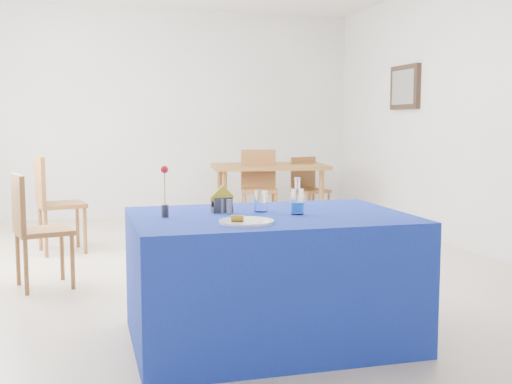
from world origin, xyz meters
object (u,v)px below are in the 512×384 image
(oak_table, at_px, (269,170))
(blue_table, at_px, (270,278))
(plate, at_px, (246,222))
(chair_win_b, at_px, (52,197))
(chair_bg_right, at_px, (307,185))
(water_bottle, at_px, (297,202))
(chair_bg_left, at_px, (259,183))
(chair_win_a, at_px, (33,223))

(oak_table, bearing_deg, blue_table, -106.35)
(plate, xyz_separation_m, oak_table, (1.45, 4.51, -0.09))
(blue_table, height_order, chair_win_b, chair_win_b)
(blue_table, relative_size, chair_bg_right, 1.90)
(chair_bg_right, bearing_deg, oak_table, 155.67)
(water_bottle, xyz_separation_m, oak_table, (1.08, 4.27, -0.15))
(water_bottle, distance_m, chair_win_b, 3.40)
(oak_table, height_order, chair_bg_right, chair_bg_right)
(chair_bg_left, height_order, chair_win_b, chair_win_b)
(plate, xyz_separation_m, chair_bg_left, (1.23, 4.18, -0.22))
(plate, xyz_separation_m, blue_table, (0.21, 0.28, -0.39))
(chair_bg_right, relative_size, chair_win_a, 0.93)
(blue_table, bearing_deg, water_bottle, -12.53)
(blue_table, relative_size, chair_win_a, 1.78)
(plate, distance_m, water_bottle, 0.45)
(oak_table, relative_size, chair_bg_left, 1.61)
(plate, height_order, blue_table, plate)
(water_bottle, relative_size, chair_bg_left, 0.23)
(oak_table, xyz_separation_m, chair_win_a, (-2.68, -2.61, -0.16))
(plate, bearing_deg, water_bottle, 33.07)
(oak_table, bearing_deg, chair_win_a, -135.69)
(blue_table, height_order, chair_win_a, chair_win_a)
(plate, bearing_deg, chair_bg_right, 66.30)
(plate, height_order, chair_win_b, chair_win_b)
(plate, xyz_separation_m, chair_win_a, (-1.22, 1.90, -0.25))
(plate, bearing_deg, blue_table, 52.39)
(oak_table, distance_m, chair_bg_right, 0.54)
(chair_win_b, bearing_deg, chair_win_a, 164.86)
(water_bottle, bearing_deg, oak_table, 75.75)
(plate, bearing_deg, oak_table, 72.13)
(blue_table, height_order, water_bottle, water_bottle)
(blue_table, xyz_separation_m, chair_win_a, (-1.44, 1.62, 0.14))
(blue_table, xyz_separation_m, chair_bg_left, (1.02, 3.90, 0.17))
(oak_table, relative_size, chair_win_b, 1.60)
(plate, height_order, chair_win_a, chair_win_a)
(blue_table, xyz_separation_m, water_bottle, (0.16, -0.03, 0.45))
(chair_bg_left, relative_size, chair_bg_right, 1.13)
(blue_table, xyz_separation_m, chair_win_b, (-1.35, 3.00, 0.18))
(plate, distance_m, chair_win_b, 3.47)
(blue_table, distance_m, water_bottle, 0.48)
(water_bottle, relative_size, chair_bg_right, 0.26)
(water_bottle, distance_m, chair_bg_right, 4.51)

